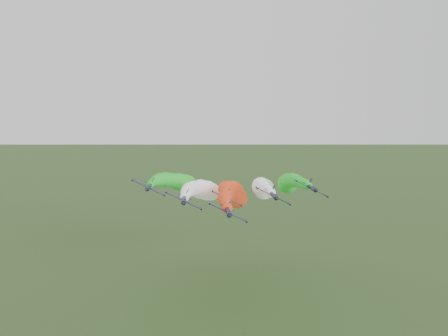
{
  "coord_description": "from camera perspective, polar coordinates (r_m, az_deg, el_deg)",
  "views": [
    {
      "loc": [
        -9.38,
        -102.08,
        60.0
      ],
      "look_at": [
        -3.3,
        -0.55,
        48.36
      ],
      "focal_mm": 35.0,
      "sensor_mm": 36.0,
      "label": 1
    }
  ],
  "objects": [
    {
      "name": "jet_trail",
      "position": [
        163.32,
        0.89,
        -2.87
      ],
      "size": [
        15.4,
        72.7,
        14.68
      ],
      "rotation": [
        0.0,
        0.47,
        0.0
      ],
      "color": "black",
      "rests_on": "ground"
    },
    {
      "name": "jet_lead",
      "position": [
        139.01,
        1.09,
        -3.84
      ],
      "size": [
        15.47,
        72.77,
        14.74
      ],
      "rotation": [
        0.0,
        0.47,
        0.0
      ],
      "color": "black",
      "rests_on": "ground"
    },
    {
      "name": "jet_outer_left",
      "position": [
        155.76,
        -6.07,
        -1.84
      ],
      "size": [
        15.43,
        72.72,
        14.7
      ],
      "rotation": [
        0.0,
        0.47,
        0.0
      ],
      "color": "black",
      "rests_on": "ground"
    },
    {
      "name": "jet_inner_left",
      "position": [
        144.26,
        -2.82,
        -2.9
      ],
      "size": [
        15.16,
        72.46,
        14.43
      ],
      "rotation": [
        0.0,
        0.47,
        0.0
      ],
      "color": "black",
      "rests_on": "ground"
    },
    {
      "name": "jet_outer_right",
      "position": [
        155.67,
        8.47,
        -1.9
      ],
      "size": [
        15.03,
        72.33,
        14.3
      ],
      "rotation": [
        0.0,
        0.47,
        0.0
      ],
      "color": "black",
      "rests_on": "ground"
    },
    {
      "name": "jet_inner_right",
      "position": [
        150.39,
        5.04,
        -2.55
      ],
      "size": [
        15.75,
        73.05,
        15.02
      ],
      "rotation": [
        0.0,
        0.47,
        0.0
      ],
      "color": "black",
      "rests_on": "ground"
    }
  ]
}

